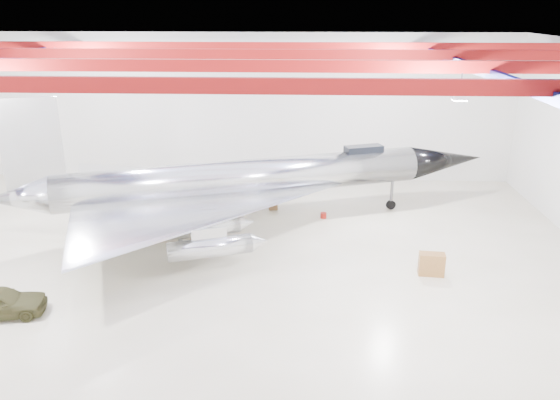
{
  "coord_description": "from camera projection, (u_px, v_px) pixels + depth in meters",
  "views": [
    {
      "loc": [
        4.54,
        -25.84,
        12.67
      ],
      "look_at": [
        3.19,
        2.0,
        2.8
      ],
      "focal_mm": 35.0,
      "sensor_mm": 36.0,
      "label": 1
    }
  ],
  "objects": [
    {
      "name": "floor",
      "position": [
        218.0,
        262.0,
        28.77
      ],
      "size": [
        40.0,
        40.0,
        0.0
      ],
      "primitive_type": "plane",
      "color": "#C1B899",
      "rests_on": "ground"
    },
    {
      "name": "wall_back",
      "position": [
        246.0,
        108.0,
        41.06
      ],
      "size": [
        40.0,
        0.0,
        40.0
      ],
      "primitive_type": "plane",
      "rotation": [
        1.57,
        0.0,
        0.0
      ],
      "color": "silver",
      "rests_on": "floor"
    },
    {
      "name": "ceiling",
      "position": [
        209.0,
        46.0,
        25.1
      ],
      "size": [
        40.0,
        40.0,
        0.0
      ],
      "primitive_type": "plane",
      "rotation": [
        3.14,
        0.0,
        0.0
      ],
      "color": "#0A0F38",
      "rests_on": "wall_back"
    },
    {
      "name": "ceiling_structure",
      "position": [
        209.0,
        61.0,
        25.33
      ],
      "size": [
        39.5,
        29.5,
        1.08
      ],
      "color": "maroon",
      "rests_on": "ceiling"
    },
    {
      "name": "jet_aircraft",
      "position": [
        245.0,
        183.0,
        32.66
      ],
      "size": [
        29.54,
        22.31,
        8.35
      ],
      "rotation": [
        0.0,
        0.0,
        0.34
      ],
      "color": "silver",
      "rests_on": "floor"
    },
    {
      "name": "desk",
      "position": [
        432.0,
        264.0,
        27.19
      ],
      "size": [
        1.31,
        0.75,
        1.15
      ],
      "primitive_type": "cube",
      "rotation": [
        0.0,
        0.0,
        -0.1
      ],
      "color": "brown",
      "rests_on": "floor"
    },
    {
      "name": "crate_ply",
      "position": [
        191.0,
        218.0,
        34.14
      ],
      "size": [
        0.58,
        0.48,
        0.38
      ],
      "primitive_type": "cube",
      "rotation": [
        0.0,
        0.0,
        -0.07
      ],
      "color": "olive",
      "rests_on": "floor"
    },
    {
      "name": "toolbox_red",
      "position": [
        226.0,
        203.0,
        37.0
      ],
      "size": [
        0.51,
        0.46,
        0.29
      ],
      "primitive_type": "cube",
      "rotation": [
        0.0,
        0.0,
        0.35
      ],
      "color": "#A91A10",
      "rests_on": "floor"
    },
    {
      "name": "engine_drum",
      "position": [
        221.0,
        229.0,
        32.43
      ],
      "size": [
        0.61,
        0.61,
        0.46
      ],
      "primitive_type": "cylinder",
      "rotation": [
        0.0,
        0.0,
        0.22
      ],
      "color": "#59595B",
      "rests_on": "floor"
    },
    {
      "name": "parts_bin",
      "position": [
        273.0,
        206.0,
        36.19
      ],
      "size": [
        0.63,
        0.53,
        0.4
      ],
      "primitive_type": "cube",
      "rotation": [
        0.0,
        0.0,
        0.14
      ],
      "color": "olive",
      "rests_on": "floor"
    },
    {
      "name": "crate_small",
      "position": [
        164.0,
        210.0,
        35.84
      ],
      "size": [
        0.34,
        0.28,
        0.23
      ],
      "primitive_type": "cube",
      "rotation": [
        0.0,
        0.0,
        0.06
      ],
      "color": "#59595B",
      "rests_on": "floor"
    },
    {
      "name": "tool_chest",
      "position": [
        323.0,
        215.0,
        34.69
      ],
      "size": [
        0.47,
        0.47,
        0.35
      ],
      "primitive_type": "cylinder",
      "rotation": [
        0.0,
        0.0,
        0.23
      ],
      "color": "#A91A10",
      "rests_on": "floor"
    },
    {
      "name": "oil_barrel",
      "position": [
        174.0,
        216.0,
        34.6
      ],
      "size": [
        0.54,
        0.47,
        0.33
      ],
      "primitive_type": "cube",
      "rotation": [
        0.0,
        0.0,
        -0.22
      ],
      "color": "olive",
      "rests_on": "floor"
    },
    {
      "name": "spares_box",
      "position": [
        254.0,
        206.0,
        36.32
      ],
      "size": [
        0.38,
        0.38,
        0.35
      ],
      "primitive_type": "cylinder",
      "rotation": [
        0.0,
        0.0,
        0.0
      ],
      "color": "#59595B",
      "rests_on": "floor"
    }
  ]
}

